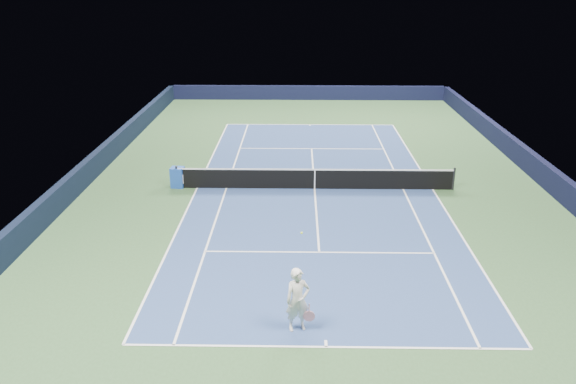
{
  "coord_description": "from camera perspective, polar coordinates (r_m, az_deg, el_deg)",
  "views": [
    {
      "loc": [
        -0.8,
        -24.4,
        9.35
      ],
      "look_at": [
        -1.18,
        -3.0,
        1.0
      ],
      "focal_mm": 35.0,
      "sensor_mm": 36.0,
      "label": 1
    }
  ],
  "objects": [
    {
      "name": "ground",
      "position": [
        26.14,
        2.71,
        0.33
      ],
      "size": [
        40.0,
        40.0,
        0.0
      ],
      "primitive_type": "plane",
      "color": "#2F502B",
      "rests_on": "ground"
    },
    {
      "name": "wall_far",
      "position": [
        45.1,
        2.06,
        10.05
      ],
      "size": [
        22.0,
        0.35,
        1.1
      ],
      "primitive_type": "cube",
      "color": "black",
      "rests_on": "ground"
    },
    {
      "name": "wall_right",
      "position": [
        28.42,
        25.11,
        1.19
      ],
      "size": [
        0.35,
        40.0,
        1.1
      ],
      "primitive_type": "cube",
      "color": "black",
      "rests_on": "ground"
    },
    {
      "name": "wall_left",
      "position": [
        27.81,
        -20.17,
        1.51
      ],
      "size": [
        0.35,
        40.0,
        1.1
      ],
      "primitive_type": "cube",
      "color": "black",
      "rests_on": "ground"
    },
    {
      "name": "court_surface",
      "position": [
        26.14,
        2.71,
        0.34
      ],
      "size": [
        10.97,
        23.77,
        0.01
      ],
      "primitive_type": "cube",
      "color": "navy",
      "rests_on": "ground"
    },
    {
      "name": "baseline_far",
      "position": [
        37.47,
        2.23,
        6.86
      ],
      "size": [
        10.97,
        0.08,
        0.0
      ],
      "primitive_type": "cube",
      "color": "white",
      "rests_on": "ground"
    },
    {
      "name": "baseline_near",
      "position": [
        15.64,
        3.9,
        -15.43
      ],
      "size": [
        10.97,
        0.08,
        0.0
      ],
      "primitive_type": "cube",
      "color": "white",
      "rests_on": "ground"
    },
    {
      "name": "sideline_doubles_right",
      "position": [
        26.87,
        14.49,
        0.26
      ],
      "size": [
        0.08,
        23.77,
        0.0
      ],
      "primitive_type": "cube",
      "color": "white",
      "rests_on": "ground"
    },
    {
      "name": "sideline_doubles_left",
      "position": [
        26.54,
        -9.21,
        0.42
      ],
      "size": [
        0.08,
        23.77,
        0.0
      ],
      "primitive_type": "cube",
      "color": "white",
      "rests_on": "ground"
    },
    {
      "name": "sideline_singles_right",
      "position": [
        26.58,
        11.61,
        0.29
      ],
      "size": [
        0.08,
        23.77,
        0.0
      ],
      "primitive_type": "cube",
      "color": "white",
      "rests_on": "ground"
    },
    {
      "name": "sideline_singles_left",
      "position": [
        26.33,
        -6.27,
        0.4
      ],
      "size": [
        0.08,
        23.77,
        0.0
      ],
      "primitive_type": "cube",
      "color": "white",
      "rests_on": "ground"
    },
    {
      "name": "service_line_far",
      "position": [
        32.19,
        2.41,
        4.43
      ],
      "size": [
        8.23,
        0.08,
        0.0
      ],
      "primitive_type": "cube",
      "color": "white",
      "rests_on": "ground"
    },
    {
      "name": "service_line_near",
      "position": [
        20.29,
        3.19,
        -6.13
      ],
      "size": [
        8.23,
        0.08,
        0.0
      ],
      "primitive_type": "cube",
      "color": "white",
      "rests_on": "ground"
    },
    {
      "name": "center_service_line",
      "position": [
        26.14,
        2.71,
        0.35
      ],
      "size": [
        0.08,
        12.8,
        0.0
      ],
      "primitive_type": "cube",
      "color": "white",
      "rests_on": "ground"
    },
    {
      "name": "center_mark_far",
      "position": [
        37.33,
        2.24,
        6.81
      ],
      "size": [
        0.08,
        0.3,
        0.0
      ],
      "primitive_type": "cube",
      "color": "white",
      "rests_on": "ground"
    },
    {
      "name": "center_mark_near",
      "position": [
        15.76,
        3.87,
        -15.1
      ],
      "size": [
        0.08,
        0.3,
        0.0
      ],
      "primitive_type": "cube",
      "color": "white",
      "rests_on": "ground"
    },
    {
      "name": "tennis_net",
      "position": [
        25.96,
        2.73,
        1.37
      ],
      "size": [
        12.9,
        0.1,
        1.07
      ],
      "color": "black",
      "rests_on": "ground"
    },
    {
      "name": "sponsor_cube",
      "position": [
        26.69,
        -11.14,
        1.48
      ],
      "size": [
        0.64,
        0.59,
        0.96
      ],
      "color": "#1D49AE",
      "rests_on": "ground"
    },
    {
      "name": "tennis_player",
      "position": [
        15.76,
        1.0,
        -10.91
      ],
      "size": [
        0.88,
        1.35,
        2.54
      ],
      "color": "silver",
      "rests_on": "ground"
    }
  ]
}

